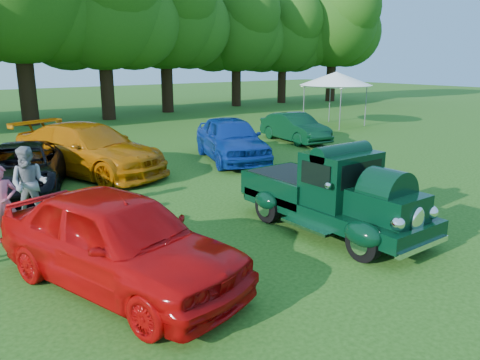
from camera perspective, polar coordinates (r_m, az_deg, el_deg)
ground at (r=8.86m, az=6.16°, el=-10.06°), size 120.00×120.00×0.00m
hero_pickup at (r=10.43m, az=11.15°, el=-1.90°), size 2.13×4.57×1.78m
red_convertible at (r=7.96m, az=-14.55°, el=-7.07°), size 3.19×5.09×1.62m
back_car_black at (r=14.56m, az=-25.12°, el=1.26°), size 3.99×5.41×1.37m
back_car_orange at (r=16.06m, az=-17.93°, el=3.57°), size 4.24×6.13×1.65m
back_car_blue at (r=17.42m, az=-1.08°, el=5.04°), size 3.42×5.14×1.63m
back_car_green at (r=21.68m, az=6.70°, el=6.37°), size 1.90×4.08×1.30m
spectator_pink at (r=10.75m, az=-26.98°, el=-2.58°), size 0.61×0.41×1.61m
spectator_grey at (r=11.88m, az=-24.29°, el=-0.42°), size 1.08×1.02×1.75m
canopy_tent at (r=27.19m, az=11.62°, el=11.98°), size 4.45×4.45×3.02m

